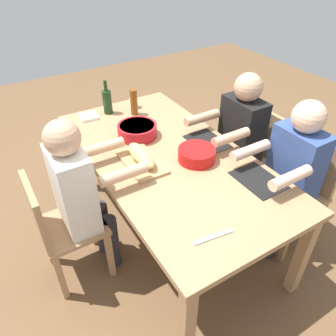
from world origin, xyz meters
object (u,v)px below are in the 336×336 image
Objects in this scene: beer_bottle at (134,102)px; diner_near_left at (290,171)px; serving_bowl_pasta at (137,130)px; napkin_stack at (89,117)px; cutting_board at (142,162)px; serving_bowl_greens at (197,154)px; diner_far_center at (81,191)px; bread_loaf at (141,155)px; dining_table at (168,164)px; chair_near_left at (301,186)px; chair_far_center at (59,226)px; chair_near_center at (250,152)px; diner_near_center at (237,136)px; wine_glass at (133,95)px; wine_bottle at (107,101)px.

diner_near_left is at bearing -155.47° from beer_bottle.
serving_bowl_pasta reaches higher than napkin_stack.
napkin_stack reaches higher than cutting_board.
serving_bowl_greens is 1.06m from napkin_stack.
diner_far_center is 0.45m from bread_loaf.
serving_bowl_greens is 0.38m from cutting_board.
chair_near_left is (-0.54, -0.82, -0.18)m from dining_table.
chair_near_left reaches higher than serving_bowl_pasta.
dining_table is at bearing -90.00° from chair_far_center.
chair_near_center is at bearing -111.34° from serving_bowl_pasta.
diner_near_left is at bearing -122.97° from bread_loaf.
chair_near_center is 3.86× the size of beer_bottle.
diner_near_left reaches higher than chair_far_center.
beer_bottle reaches higher than dining_table.
diner_far_center is 1.41× the size of chair_near_left.
diner_near_center is at bearing 0.00° from diner_near_left.
diner_far_center reaches higher than napkin_stack.
wine_glass is at bearing 0.07° from serving_bowl_greens.
serving_bowl_pasta is at bearing 45.11° from chair_near_left.
beer_bottle reaches higher than chair_near_center.
wine_glass is 0.43m from napkin_stack.
wine_bottle reaches higher than napkin_stack.
napkin_stack is (0.97, 0.42, -0.04)m from serving_bowl_greens.
diner_near_center is 4.72× the size of serving_bowl_greens.
bread_loaf is at bearing 89.45° from chair_near_center.
dining_table is at bearing -92.80° from bread_loaf.
chair_far_center is at bearing 90.00° from chair_near_center.
chair_near_left is 2.12× the size of cutting_board.
serving_bowl_pasta is 1.02× the size of wine_bottle.
dining_table is at bearing -161.23° from napkin_stack.
diner_near_center is 0.84m from cutting_board.
serving_bowl_greens reaches higher than dining_table.
napkin_stack is (1.36, 0.92, 0.05)m from diner_near_left.
dining_table is 1.00m from chair_near_left.
diner_far_center is 0.79m from serving_bowl_greens.
diner_near_center is 0.85m from bread_loaf.
chair_far_center is 1.19m from beer_bottle.
diner_far_center reaches higher than chair_near_center.
chair_near_left is at bearing -134.89° from serving_bowl_pasta.
chair_far_center is at bearing 90.92° from cutting_board.
cutting_board is 0.06m from bread_loaf.
beer_bottle is at bearing 3.78° from serving_bowl_greens.
serving_bowl_pasta is at bearing -65.54° from chair_far_center.
wine_glass is (1.34, 0.50, 0.16)m from diner_near_left.
chair_near_center is 0.77m from serving_bowl_greens.
wine_glass is at bearing -49.96° from chair_far_center.
serving_bowl_greens is at bearing 106.56° from diner_near_center.
napkin_stack is at bearing 89.79° from wine_bottle.
wine_glass reaches higher than chair_far_center.
diner_near_left is at bearing -141.51° from serving_bowl_pasta.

